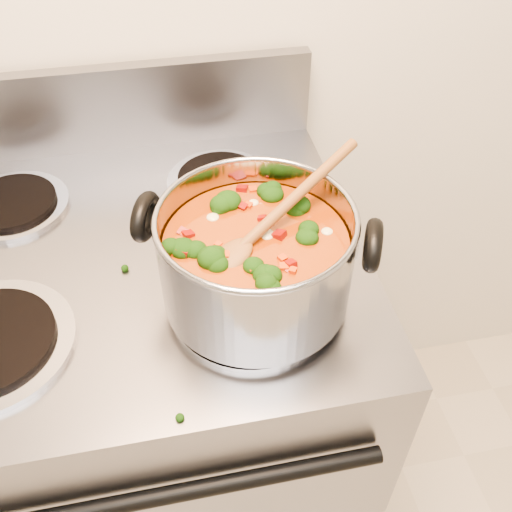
{
  "coord_description": "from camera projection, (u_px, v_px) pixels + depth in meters",
  "views": [
    {
      "loc": [
        0.02,
        0.49,
        1.54
      ],
      "look_at": [
        0.13,
        1.02,
        1.01
      ],
      "focal_mm": 40.0,
      "sensor_mm": 36.0,
      "label": 1
    }
  ],
  "objects": [
    {
      "name": "electric_range",
      "position": [
        157.0,
        406.0,
        1.21
      ],
      "size": [
        0.75,
        0.68,
        1.08
      ],
      "color": "gray",
      "rests_on": "ground"
    },
    {
      "name": "wooden_spoon",
      "position": [
        265.0,
        226.0,
        0.73
      ],
      "size": [
        0.24,
        0.17,
        0.09
      ],
      "rotation": [
        0.0,
        0.0,
        0.58
      ],
      "color": "brown",
      "rests_on": "stockpot"
    },
    {
      "name": "cooktop_crumbs",
      "position": [
        199.0,
        347.0,
        0.76
      ],
      "size": [
        0.24,
        0.18,
        0.01
      ],
      "color": "black",
      "rests_on": "electric_range"
    },
    {
      "name": "stockpot",
      "position": [
        256.0,
        259.0,
        0.76
      ],
      "size": [
        0.32,
        0.26,
        0.16
      ],
      "rotation": [
        0.0,
        0.0,
        -0.38
      ],
      "color": "#94949B",
      "rests_on": "electric_range"
    }
  ]
}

